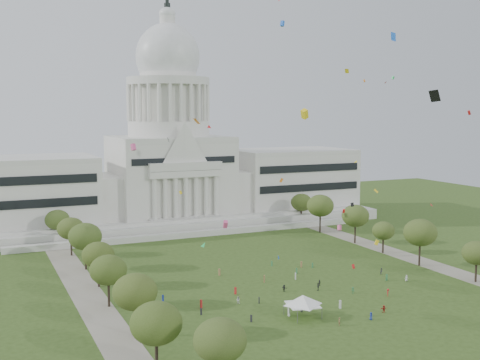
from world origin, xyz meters
The scene contains 32 objects.
ground centered at (0.00, 0.00, 0.00)m, with size 400.00×400.00×0.00m, color #324A18.
capitol centered at (0.00, 113.59, 22.30)m, with size 160.00×64.50×91.30m.
path_left centered at (-48.00, 30.00, 0.02)m, with size 8.00×160.00×0.04m, color gray.
path_right centered at (48.00, 30.00, 0.02)m, with size 8.00×160.00×0.04m, color gray.
row_tree_l_0 centered at (-45.26, -21.68, 8.95)m, with size 8.85×8.85×12.59m.
row_tree_l_1 centered at (-44.07, -2.96, 8.95)m, with size 8.86×8.86×12.59m.
row_tree_r_1 centered at (46.22, -1.75, 7.66)m, with size 7.58×7.58×10.78m.
row_tree_l_2 centered at (-45.04, 17.30, 8.51)m, with size 8.42×8.42×11.97m.
row_tree_r_2 centered at (44.17, 17.44, 9.66)m, with size 9.55×9.55×13.58m.
row_tree_l_3 centered at (-44.09, 33.92, 8.21)m, with size 8.12×8.12×11.55m.
row_tree_r_3 centered at (44.40, 34.48, 7.08)m, with size 7.01×7.01×9.98m.
row_tree_l_4 centered at (-44.08, 52.42, 9.39)m, with size 9.29×9.29×13.21m.
row_tree_r_4 centered at (44.76, 50.04, 9.29)m, with size 9.19×9.19×13.06m.
row_tree_l_5 centered at (-45.22, 71.01, 8.42)m, with size 8.33×8.33×11.85m.
row_tree_r_5 centered at (43.49, 70.19, 9.93)m, with size 9.82×9.82×13.96m.
row_tree_l_6 centered at (-46.87, 89.14, 8.27)m, with size 8.19×8.19×11.64m.
row_tree_r_6 centered at (45.96, 88.13, 8.51)m, with size 8.42×8.42×11.97m.
near_tree_0 centered at (-38.00, -32.00, 8.56)m, with size 8.47×8.47×12.04m.
event_tent centered at (-8.48, -6.84, 3.88)m, with size 10.50×10.50×5.00m.
person_0 centered at (30.22, 6.13, 0.82)m, with size 0.80×0.52×1.65m, color silver.
person_2 centered at (28.51, 14.30, 0.89)m, with size 0.86×0.53×1.77m, color #4C4C51.
person_3 centered at (11.19, 2.85, 0.81)m, with size 1.05×0.54×1.62m, color #33723F.
person_4 centered at (4.78, 8.47, 0.98)m, with size 1.15×0.63×1.96m, color #26262B.
person_5 centered at (-3.27, 11.20, 0.84)m, with size 1.56×0.62×1.69m, color #26262B.
person_6 centered at (3.90, -14.27, 0.84)m, with size 0.82×0.53×1.68m, color navy.
person_7 centered at (-4.20, -14.44, 0.87)m, with size 0.63×0.46×1.74m, color olive.
person_8 centered at (-17.53, 7.09, 0.87)m, with size 0.85×0.52×1.75m, color silver.
person_9 centered at (17.68, -2.35, 0.91)m, with size 1.18×0.61×1.82m, color #B21E1E.
person_10 centered at (7.34, 11.92, 0.79)m, with size 0.92×0.50×1.57m, color #26262B.
person_11 centered at (9.33, -11.60, 0.83)m, with size 1.54×0.61×1.66m, color #B21E1E.
distant_crowd centered at (-12.06, 12.87, 0.85)m, with size 66.71×40.13×1.95m.
kite_swarm centered at (2.15, 11.21, 31.16)m, with size 81.26×105.56×66.38m.
Camera 1 is at (-72.08, -115.53, 43.92)m, focal length 45.00 mm.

